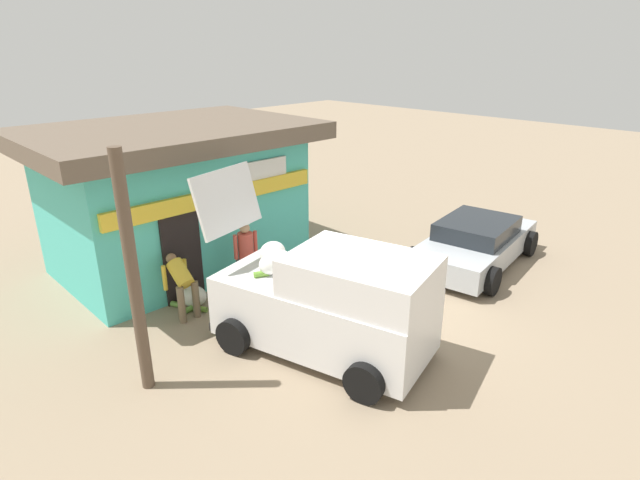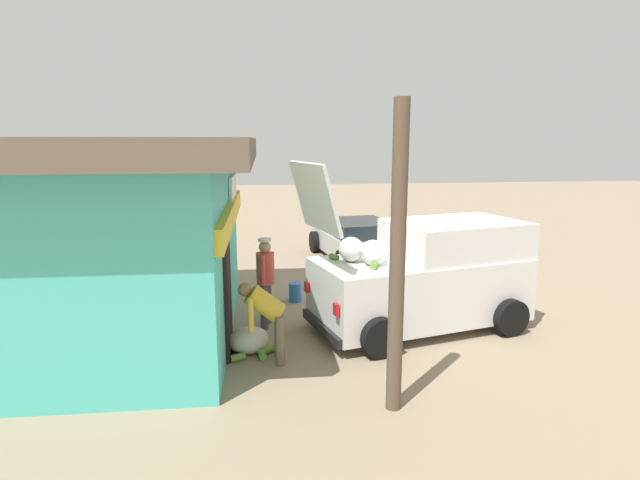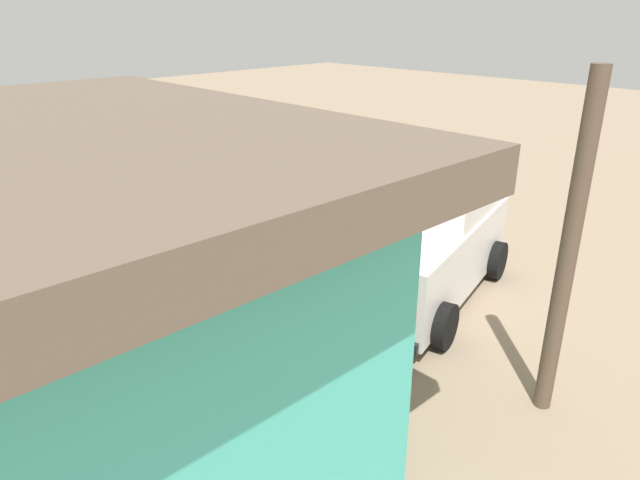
{
  "view_description": "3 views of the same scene",
  "coord_description": "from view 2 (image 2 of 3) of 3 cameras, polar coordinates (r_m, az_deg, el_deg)",
  "views": [
    {
      "loc": [
        -7.55,
        -5.49,
        5.37
      ],
      "look_at": [
        0.37,
        2.22,
        1.08
      ],
      "focal_mm": 28.81,
      "sensor_mm": 36.0,
      "label": 1
    },
    {
      "loc": [
        -10.53,
        3.35,
        3.5
      ],
      "look_at": [
        0.74,
        1.77,
        1.27
      ],
      "focal_mm": 28.85,
      "sensor_mm": 36.0,
      "label": 2
    },
    {
      "loc": [
        -6.6,
        7.5,
        4.51
      ],
      "look_at": [
        -0.5,
        1.39,
        1.0
      ],
      "focal_mm": 32.26,
      "sensor_mm": 36.0,
      "label": 3
    }
  ],
  "objects": [
    {
      "name": "parked_sedan",
      "position": [
        15.1,
        4.4,
        -0.14
      ],
      "size": [
        4.43,
        2.61,
        1.18
      ],
      "color": "#B2B7BC",
      "rests_on": "ground_plane"
    },
    {
      "name": "utility_pole",
      "position": [
        6.52,
        8.58,
        -2.35
      ],
      "size": [
        0.2,
        0.2,
        4.0
      ],
      "primitive_type": "cylinder",
      "color": "brown",
      "rests_on": "ground_plane"
    },
    {
      "name": "delivery_van",
      "position": [
        9.85,
        11.71,
        -3.88
      ],
      "size": [
        2.86,
        4.52,
        3.14
      ],
      "color": "white",
      "rests_on": "ground_plane"
    },
    {
      "name": "vendor_standing",
      "position": [
        9.74,
        -6.07,
        -4.02
      ],
      "size": [
        0.56,
        0.41,
        1.7
      ],
      "color": "#4C4C51",
      "rests_on": "ground_plane"
    },
    {
      "name": "customer_bending",
      "position": [
        8.23,
        -5.94,
        -8.07
      ],
      "size": [
        0.57,
        0.74,
        1.32
      ],
      "color": "#726047",
      "rests_on": "ground_plane"
    },
    {
      "name": "storefront_bar",
      "position": [
        9.64,
        -21.08,
        0.46
      ],
      "size": [
        6.63,
        4.86,
        3.53
      ],
      "color": "#4CC6B7",
      "rests_on": "ground_plane"
    },
    {
      "name": "unloaded_banana_pile",
      "position": [
        8.79,
        -7.92,
        -11.05
      ],
      "size": [
        0.75,
        0.98,
        0.45
      ],
      "color": "silver",
      "rests_on": "ground_plane"
    },
    {
      "name": "paint_bucket",
      "position": [
        11.35,
        -2.76,
        -5.81
      ],
      "size": [
        0.28,
        0.28,
        0.42
      ],
      "primitive_type": "cylinder",
      "color": "blue",
      "rests_on": "ground_plane"
    },
    {
      "name": "ground_plane",
      "position": [
        11.6,
        9.28,
        -6.65
      ],
      "size": [
        60.0,
        60.0,
        0.0
      ],
      "primitive_type": "plane",
      "color": "gray"
    }
  ]
}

